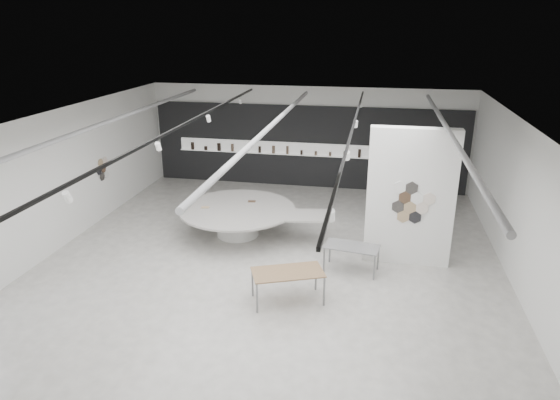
% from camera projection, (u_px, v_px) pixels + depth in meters
% --- Properties ---
extents(room, '(12.02, 14.02, 3.82)m').
position_uv_depth(room, '(264.00, 191.00, 12.32)').
color(room, beige).
rests_on(room, ground).
extents(back_wall_display, '(11.80, 0.27, 3.10)m').
position_uv_depth(back_wall_display, '(305.00, 147.00, 18.91)').
color(back_wall_display, black).
rests_on(back_wall_display, ground).
extents(partition_column, '(2.20, 0.38, 3.60)m').
position_uv_depth(partition_column, '(410.00, 198.00, 12.69)').
color(partition_column, white).
rests_on(partition_column, ground).
extents(display_island, '(4.70, 3.88, 0.87)m').
position_uv_depth(display_island, '(240.00, 217.00, 14.74)').
color(display_island, white).
rests_on(display_island, ground).
extents(sample_table_wood, '(1.77, 1.33, 0.75)m').
position_uv_depth(sample_table_wood, '(288.00, 274.00, 11.18)').
color(sample_table_wood, olive).
rests_on(sample_table_wood, ground).
extents(sample_table_stone, '(1.44, 0.87, 0.69)m').
position_uv_depth(sample_table_stone, '(352.00, 248.00, 12.58)').
color(sample_table_stone, gray).
rests_on(sample_table_stone, ground).
extents(kitchen_counter, '(1.62, 0.78, 1.23)m').
position_uv_depth(kitchen_counter, '(399.00, 183.00, 18.28)').
color(kitchen_counter, white).
rests_on(kitchen_counter, ground).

